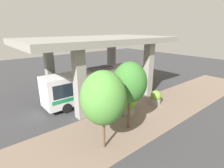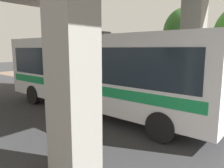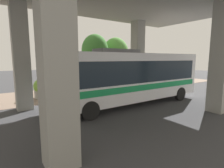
{
  "view_description": "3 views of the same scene",
  "coord_description": "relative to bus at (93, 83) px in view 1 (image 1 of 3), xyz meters",
  "views": [
    {
      "loc": [
        -12.59,
        11.82,
        7.95
      ],
      "look_at": [
        0.82,
        0.73,
        2.37
      ],
      "focal_mm": 28.0,
      "sensor_mm": 36.0,
      "label": 1
    },
    {
      "loc": [
        10.57,
        8.43,
        2.95
      ],
      "look_at": [
        1.4,
        0.63,
        0.98
      ],
      "focal_mm": 35.0,
      "sensor_mm": 36.0,
      "label": 2
    },
    {
      "loc": [
        12.32,
        -6.15,
        3.13
      ],
      "look_at": [
        0.08,
        2.2,
        0.97
      ],
      "focal_mm": 28.0,
      "sensor_mm": 36.0,
      "label": 3
    }
  ],
  "objects": [
    {
      "name": "ground_plane",
      "position": [
        -3.37,
        -1.42,
        -2.01
      ],
      "size": [
        80.0,
        80.0,
        0.0
      ],
      "primitive_type": "plane",
      "color": "#38383A",
      "rests_on": "ground"
    },
    {
      "name": "overpass",
      "position": [
        0.63,
        -1.42,
        4.05
      ],
      "size": [
        9.4,
        17.38,
        6.97
      ],
      "color": "gray",
      "rests_on": "ground"
    },
    {
      "name": "planter_middle",
      "position": [
        -5.12,
        -0.6,
        -1.07
      ],
      "size": [
        1.51,
        1.51,
        1.88
      ],
      "color": "gray",
      "rests_on": "ground"
    },
    {
      "name": "street_tree_far",
      "position": [
        -6.93,
        1.16,
        1.94
      ],
      "size": [
        2.69,
        2.69,
        5.57
      ],
      "color": "brown",
      "rests_on": "ground"
    },
    {
      "name": "sidewalk_strip",
      "position": [
        -6.37,
        -1.42,
        -2.0
      ],
      "size": [
        6.0,
        40.0,
        0.02
      ],
      "color": "#7A6656",
      "rests_on": "ground"
    },
    {
      "name": "planter_front",
      "position": [
        -5.4,
        -4.53,
        -1.24
      ],
      "size": [
        1.17,
        1.17,
        1.55
      ],
      "color": "gray",
      "rests_on": "ground"
    },
    {
      "name": "planter_back",
      "position": [
        -4.2,
        -1.65,
        -1.2
      ],
      "size": [
        1.28,
        1.28,
        1.6
      ],
      "color": "gray",
      "rests_on": "ground"
    },
    {
      "name": "street_tree_near",
      "position": [
        -7.67,
        4.26,
        1.7
      ],
      "size": [
        2.99,
        2.99,
        5.51
      ],
      "color": "brown",
      "rests_on": "ground"
    },
    {
      "name": "bus",
      "position": [
        0.0,
        0.0,
        0.0
      ],
      "size": [
        2.65,
        11.19,
        3.71
      ],
      "color": "silver",
      "rests_on": "ground"
    },
    {
      "name": "fire_hydrant",
      "position": [
        -5.07,
        1.09,
        -1.49
      ],
      "size": [
        0.41,
        0.2,
        1.01
      ],
      "color": "red",
      "rests_on": "ground"
    }
  ]
}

